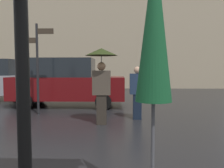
{
  "coord_description": "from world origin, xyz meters",
  "views": [
    {
      "loc": [
        1.02,
        -2.58,
        1.53
      ],
      "look_at": [
        0.8,
        5.48,
        0.99
      ],
      "focal_mm": 35.07,
      "sensor_mm": 36.0,
      "label": 1
    }
  ],
  "objects_px": {
    "folded_patio_umbrella_far": "(154,32)",
    "pedestrian_with_bag": "(138,90)",
    "parked_car_right": "(67,82)",
    "street_signpost": "(38,60)",
    "pedestrian_with_umbrella": "(101,69)"
  },
  "relations": [
    {
      "from": "pedestrian_with_umbrella",
      "to": "pedestrian_with_bag",
      "type": "relative_size",
      "value": 1.3
    },
    {
      "from": "pedestrian_with_umbrella",
      "to": "parked_car_right",
      "type": "xyz_separation_m",
      "value": [
        -1.66,
        3.01,
        -0.55
      ]
    },
    {
      "from": "pedestrian_with_bag",
      "to": "pedestrian_with_umbrella",
      "type": "bearing_deg",
      "value": -155.52
    },
    {
      "from": "folded_patio_umbrella_far",
      "to": "pedestrian_with_bag",
      "type": "xyz_separation_m",
      "value": [
        0.27,
        4.52,
        -0.96
      ]
    },
    {
      "from": "parked_car_right",
      "to": "pedestrian_with_bag",
      "type": "bearing_deg",
      "value": 138.58
    },
    {
      "from": "pedestrian_with_umbrella",
      "to": "street_signpost",
      "type": "xyz_separation_m",
      "value": [
        -2.25,
        1.32,
        0.3
      ]
    },
    {
      "from": "folded_patio_umbrella_far",
      "to": "pedestrian_with_bag",
      "type": "distance_m",
      "value": 4.63
    },
    {
      "from": "pedestrian_with_umbrella",
      "to": "pedestrian_with_bag",
      "type": "xyz_separation_m",
      "value": [
        1.06,
        0.66,
        -0.62
      ]
    },
    {
      "from": "parked_car_right",
      "to": "street_signpost",
      "type": "relative_size",
      "value": 1.51
    },
    {
      "from": "pedestrian_with_bag",
      "to": "street_signpost",
      "type": "bearing_deg",
      "value": 161.22
    },
    {
      "from": "folded_patio_umbrella_far",
      "to": "pedestrian_with_umbrella",
      "type": "relative_size",
      "value": 1.3
    },
    {
      "from": "folded_patio_umbrella_far",
      "to": "pedestrian_with_bag",
      "type": "bearing_deg",
      "value": 86.61
    },
    {
      "from": "pedestrian_with_umbrella",
      "to": "parked_car_right",
      "type": "height_order",
      "value": "pedestrian_with_umbrella"
    },
    {
      "from": "pedestrian_with_umbrella",
      "to": "parked_car_right",
      "type": "distance_m",
      "value": 3.48
    },
    {
      "from": "parked_car_right",
      "to": "street_signpost",
      "type": "height_order",
      "value": "street_signpost"
    }
  ]
}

